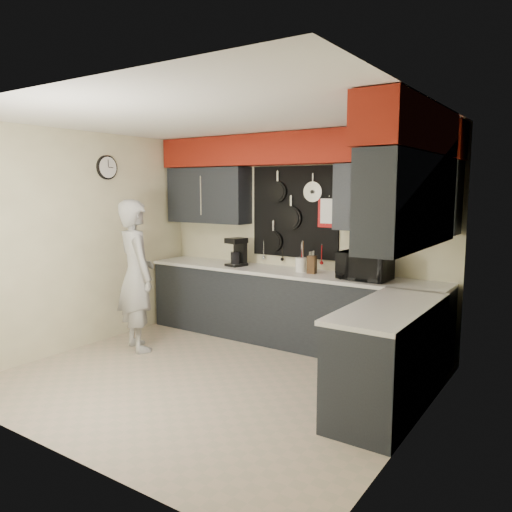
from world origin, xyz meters
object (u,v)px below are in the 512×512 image
Objects in this scene: knife_block at (312,265)px; utensil_crock at (301,265)px; microwave at (365,266)px; person at (136,275)px; coffee_maker at (238,251)px.

utensil_crock is at bearing 160.56° from knife_block.
person reaches higher than microwave.
person is at bearing -153.77° from knife_block.
coffee_maker is at bearing 172.12° from knife_block.
utensil_crock is 0.92m from coffee_maker.
knife_block is 1.22× the size of utensil_crock.
utensil_crock is 1.97m from person.
microwave is at bearing -9.98° from knife_block.
coffee_maker is 0.20× the size of person.
utensil_crock is at bearing -117.81° from person.
person is at bearing -142.21° from utensil_crock.
microwave is 1.52× the size of coffee_maker.
coffee_maker is 1.35m from person.
coffee_maker reaches higher than knife_block.
knife_block is 1.09m from coffee_maker.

